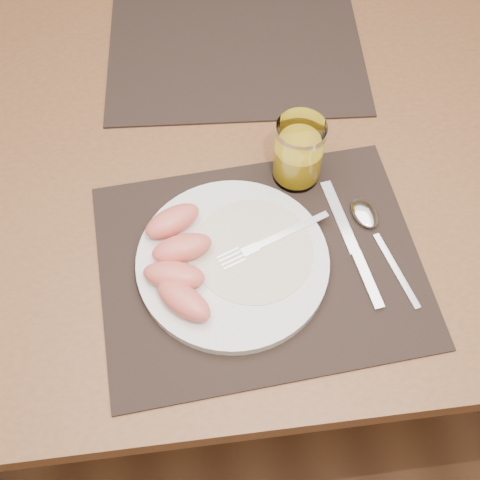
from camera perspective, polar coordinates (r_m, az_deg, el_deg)
name	(u,v)px	position (r m, az deg, el deg)	size (l,w,h in m)	color
ground	(236,325)	(1.63, -0.34, -8.10)	(5.00, 5.00, 0.00)	brown
table	(234,177)	(1.04, -0.53, 6.04)	(1.40, 0.90, 0.75)	brown
placemat_near	(260,264)	(0.85, 1.93, -2.29)	(0.45, 0.35, 0.00)	black
placemat_far	(235,48)	(1.13, -0.44, 17.74)	(0.45, 0.35, 0.00)	black
plate	(233,262)	(0.84, -0.70, -2.07)	(0.27, 0.27, 0.02)	white
plate_dressing	(253,250)	(0.84, 1.25, -0.97)	(0.17, 0.17, 0.00)	white
fork	(265,243)	(0.85, 2.40, -0.28)	(0.17, 0.08, 0.00)	silver
knife	(356,253)	(0.87, 10.90, -1.20)	(0.05, 0.22, 0.01)	silver
spoon	(369,221)	(0.90, 12.14, 1.77)	(0.07, 0.19, 0.01)	silver
juice_glass	(298,154)	(0.90, 5.55, 8.09)	(0.07, 0.07, 0.11)	white
grapefruit_wedges	(178,260)	(0.82, -5.90, -1.93)	(0.10, 0.20, 0.03)	#E5705D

